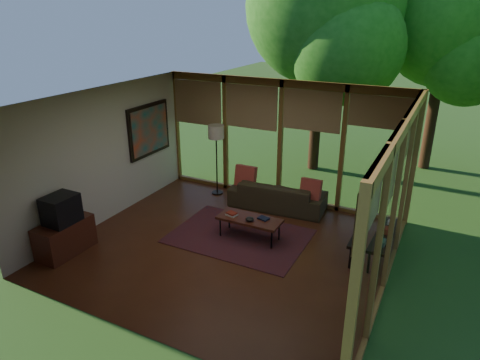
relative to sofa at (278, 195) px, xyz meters
The scene contains 25 objects.
floor 2.03m from the sofa, 95.01° to the right, with size 5.50×5.50×0.00m, color #5A2B17.
ceiling 3.13m from the sofa, 95.01° to the right, with size 5.50×5.50×0.00m, color white.
wall_left 3.70m from the sofa, 145.64° to the right, with size 0.04×5.00×2.70m, color beige.
wall_front 4.62m from the sofa, 92.23° to the right, with size 5.50×0.04×2.70m, color beige.
window_wall_back 1.18m from the sofa, 109.33° to the left, with size 5.50×0.12×2.70m, color olive.
window_wall_right 3.43m from the sofa, 37.84° to the right, with size 0.12×5.00×2.70m, color olive.
tree_nw 4.78m from the sofa, 92.07° to the left, with size 3.80×3.80×6.03m.
tree_ne 6.05m from the sofa, 58.52° to the left, with size 3.07×3.07×5.25m.
rug 1.56m from the sofa, 95.76° to the right, with size 2.53×1.79×0.01m, color maroon.
sofa is the anchor object (origin of this frame).
pillow_left 0.81m from the sofa, behind, with size 0.47×0.16×0.47m, color maroon.
pillow_right 0.81m from the sofa, ahead, with size 0.43×0.14×0.43m, color maroon.
ct_book_lower 1.58m from the sofa, 101.07° to the right, with size 0.20×0.15×0.03m, color beige.
ct_book_upper 1.59m from the sofa, 101.07° to the right, with size 0.18×0.14×0.03m, color maroon.
ct_book_side 1.46m from the sofa, 78.17° to the right, with size 0.20×0.15×0.03m, color black.
ct_bowl 1.61m from the sofa, 86.53° to the right, with size 0.16×0.16×0.07m, color black.
media_cabinet 4.33m from the sofa, 127.62° to the right, with size 0.50×1.00×0.60m, color #512216.
television 4.36m from the sofa, 127.41° to the right, with size 0.45×0.55×0.50m, color black.
console_book_a 2.66m from the sofa, 32.97° to the right, with size 0.24×0.18×0.09m, color #2E5149.
console_book_b 2.44m from the sofa, 24.05° to the right, with size 0.21×0.16×0.10m, color maroon.
console_book_c 2.31m from the sofa, 14.93° to the right, with size 0.20×0.15×0.06m, color beige.
floor_lamp 1.92m from the sofa, behind, with size 0.36×0.36×1.65m.
coffee_table 1.50m from the sofa, 88.20° to the right, with size 1.20×0.50×0.43m.
side_console 2.46m from the sofa, 25.12° to the right, with size 0.60×1.40×0.46m.
wall_painting 3.20m from the sofa, 168.26° to the right, with size 0.06×1.35×1.15m.
Camera 1 is at (3.31, -5.95, 4.03)m, focal length 32.00 mm.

